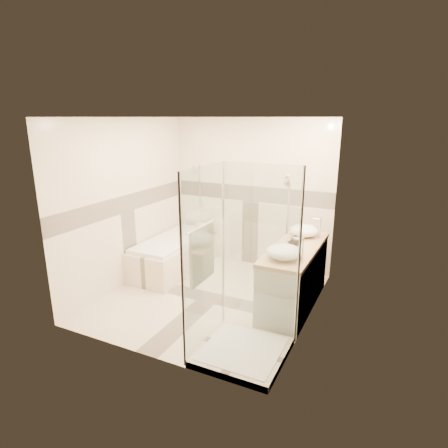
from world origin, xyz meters
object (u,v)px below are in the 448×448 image
at_px(vessel_sink_far, 284,252).
at_px(amenity_bottle_a, 291,244).
at_px(vanity, 294,276).
at_px(bathtub, 174,253).
at_px(amenity_bottle_b, 295,240).
at_px(vessel_sink_near, 304,230).
at_px(shower_enclosure, 236,308).

xyz_separation_m(vessel_sink_far, amenity_bottle_a, (0.00, 0.32, 0.00)).
bearing_deg(vanity, bathtub, 170.75).
xyz_separation_m(vanity, amenity_bottle_b, (-0.02, 0.05, 0.50)).
relative_size(vanity, vessel_sink_near, 3.89).
relative_size(vessel_sink_near, amenity_bottle_b, 2.81).
bearing_deg(amenity_bottle_a, vanity, 82.69).
bearing_deg(bathtub, shower_enclosure, -41.10).
bearing_deg(bathtub, vessel_sink_near, 4.54).
distance_m(vessel_sink_far, amenity_bottle_b, 0.52).
bearing_deg(vessel_sink_far, shower_enclosure, -108.93).
height_order(vessel_sink_near, amenity_bottle_b, vessel_sink_near).
xyz_separation_m(shower_enclosure, amenity_bottle_a, (0.27, 1.11, 0.43)).
bearing_deg(vessel_sink_far, vessel_sink_near, 90.00).
bearing_deg(amenity_bottle_b, bathtub, 171.92).
height_order(vessel_sink_far, amenity_bottle_b, vessel_sink_far).
bearing_deg(vessel_sink_near, vessel_sink_far, -90.00).
bearing_deg(vessel_sink_far, amenity_bottle_b, 90.00).
relative_size(vanity, amenity_bottle_b, 10.92).
height_order(bathtub, vanity, vanity).
bearing_deg(amenity_bottle_a, amenity_bottle_b, 90.00).
bearing_deg(amenity_bottle_b, vessel_sink_far, -90.00).
bearing_deg(amenity_bottle_b, amenity_bottle_a, -90.00).
relative_size(bathtub, vessel_sink_near, 4.08).
bearing_deg(bathtub, vanity, -9.25).
bearing_deg(vanity, vessel_sink_near, 92.20).
distance_m(bathtub, amenity_bottle_b, 2.24).
relative_size(bathtub, amenity_bottle_a, 9.59).
height_order(vanity, amenity_bottle_b, amenity_bottle_b).
height_order(bathtub, vessel_sink_near, vessel_sink_near).
bearing_deg(shower_enclosure, vessel_sink_far, 71.07).
relative_size(bathtub, amenity_bottle_b, 11.46).
relative_size(shower_enclosure, amenity_bottle_b, 13.75).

